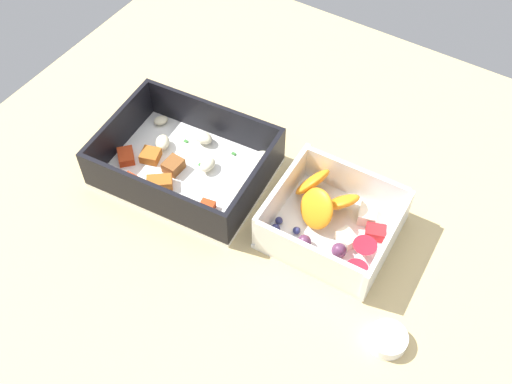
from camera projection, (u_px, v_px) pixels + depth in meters
table_surface at (249, 197)px, 80.34cm from camera, size 80.00×80.00×2.00cm
pasta_container at (186, 164)px, 80.11cm from camera, size 22.60×17.71×6.20cm
fruit_bowl at (333, 222)px, 74.04cm from camera, size 15.37×14.32×5.82cm
paper_cup_liner at (387, 339)px, 65.99cm from camera, size 4.31×4.31×1.48cm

